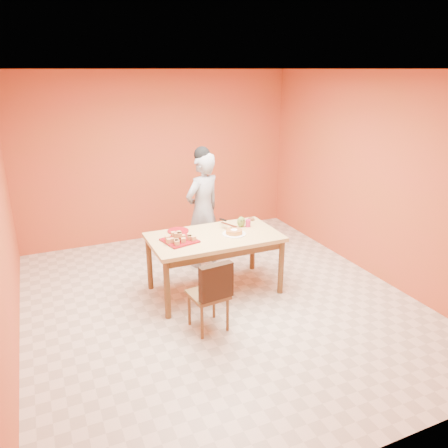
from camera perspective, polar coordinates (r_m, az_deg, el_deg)
name	(u,v)px	position (r m, az deg, el deg)	size (l,w,h in m)	color
floor	(220,302)	(5.44, -0.58, -10.13)	(5.00, 5.00, 0.00)	silver
ceiling	(219,69)	(4.72, -0.70, 19.62)	(5.00, 5.00, 0.00)	silver
wall_back	(159,157)	(7.22, -8.54, 8.63)	(4.50, 4.50, 0.00)	#C4442D
wall_right	(376,177)	(6.13, 19.21, 5.79)	(5.00, 5.00, 0.00)	#C4442D
dining_table	(214,243)	(5.42, -1.26, -2.43)	(1.60, 0.90, 0.76)	tan
dining_chair	(209,293)	(4.73, -2.03, -9.03)	(0.42, 0.48, 0.84)	brown
pastry_pile	(179,236)	(5.20, -5.83, -1.51)	(0.33, 0.33, 0.11)	tan
person	(203,210)	(6.14, -2.77, 1.78)	(0.60, 0.39, 1.64)	gray
pastry_platter	(180,241)	(5.22, -5.81, -2.17)	(0.36, 0.36, 0.02)	maroon
red_dinner_plate	(178,231)	(5.54, -6.02, -0.90)	(0.27, 0.27, 0.02)	maroon
white_cake_plate	(234,234)	(5.42, 1.33, -1.30)	(0.29, 0.29, 0.01)	white
sponge_cake	(234,232)	(5.41, 1.33, -1.01)	(0.20, 0.20, 0.05)	#C37332
cake_server	(229,225)	(5.55, 0.64, -0.11)	(0.05, 0.26, 0.01)	silver
egg_ornament	(241,222)	(5.66, 2.26, 0.29)	(0.11, 0.09, 0.14)	olive
magenta_glass	(248,223)	(5.68, 3.16, 0.10)	(0.07, 0.07, 0.09)	#BE1C4A
checker_tin	(251,219)	(5.93, 3.58, 0.63)	(0.09, 0.09, 0.03)	#37190F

